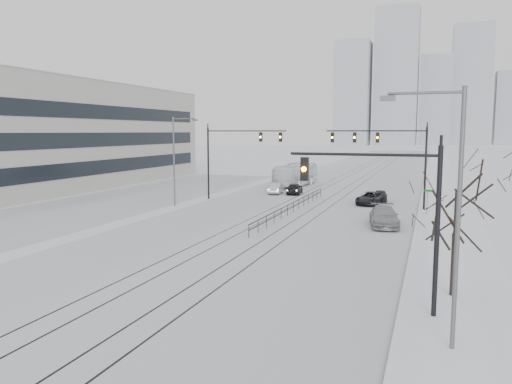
# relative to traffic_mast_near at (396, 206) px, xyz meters

# --- Properties ---
(ground) EXTENTS (500.00, 500.00, 0.00)m
(ground) POSITION_rel_traffic_mast_near_xyz_m (-10.79, -6.00, -4.56)
(ground) COLOR silver
(ground) RESTS_ON ground
(road) EXTENTS (22.00, 260.00, 0.02)m
(road) POSITION_rel_traffic_mast_near_xyz_m (-10.79, 54.00, -4.55)
(road) COLOR silver
(road) RESTS_ON ground
(sidewalk_east) EXTENTS (5.00, 260.00, 0.16)m
(sidewalk_east) POSITION_rel_traffic_mast_near_xyz_m (2.71, 54.00, -4.48)
(sidewalk_east) COLOR white
(sidewalk_east) RESTS_ON ground
(curb) EXTENTS (0.10, 260.00, 0.12)m
(curb) POSITION_rel_traffic_mast_near_xyz_m (0.26, 54.00, -4.50)
(curb) COLOR gray
(curb) RESTS_ON ground
(parking_strip) EXTENTS (14.00, 60.00, 0.03)m
(parking_strip) POSITION_rel_traffic_mast_near_xyz_m (-30.79, 29.00, -4.55)
(parking_strip) COLOR silver
(parking_strip) RESTS_ON ground
(tram_rails) EXTENTS (5.30, 180.00, 0.01)m
(tram_rails) POSITION_rel_traffic_mast_near_xyz_m (-10.79, 34.00, -4.54)
(tram_rails) COLOR black
(tram_rails) RESTS_ON ground
(office_building) EXTENTS (20.20, 62.20, 14.11)m
(office_building) POSITION_rel_traffic_mast_near_xyz_m (-48.76, 29.00, 2.50)
(office_building) COLOR #B3B2A9
(office_building) RESTS_ON ground
(skyline) EXTENTS (96.00, 48.00, 72.00)m
(skyline) POSITION_rel_traffic_mast_near_xyz_m (-5.77, 267.63, 26.08)
(skyline) COLOR #A0A6AF
(skyline) RESTS_ON ground
(traffic_mast_near) EXTENTS (6.10, 0.37, 7.00)m
(traffic_mast_near) POSITION_rel_traffic_mast_near_xyz_m (0.00, 0.00, 0.00)
(traffic_mast_near) COLOR black
(traffic_mast_near) RESTS_ON ground
(traffic_mast_ne) EXTENTS (9.60, 0.37, 8.00)m
(traffic_mast_ne) POSITION_rel_traffic_mast_near_xyz_m (-2.64, 29.00, 1.20)
(traffic_mast_ne) COLOR black
(traffic_mast_ne) RESTS_ON ground
(traffic_mast_nw) EXTENTS (9.10, 0.37, 8.00)m
(traffic_mast_nw) POSITION_rel_traffic_mast_near_xyz_m (-19.31, 30.00, 1.01)
(traffic_mast_nw) COLOR black
(traffic_mast_nw) RESTS_ON ground
(street_light_east) EXTENTS (2.73, 0.25, 9.00)m
(street_light_east) POSITION_rel_traffic_mast_near_xyz_m (1.91, -3.00, 0.65)
(street_light_east) COLOR #595B60
(street_light_east) RESTS_ON ground
(street_light_west) EXTENTS (2.73, 0.25, 9.00)m
(street_light_west) POSITION_rel_traffic_mast_near_xyz_m (-22.99, 24.00, 0.65)
(street_light_west) COLOR #595B60
(street_light_west) RESTS_ON ground
(bare_tree) EXTENTS (4.40, 4.40, 6.10)m
(bare_tree) POSITION_rel_traffic_mast_near_xyz_m (2.41, 3.00, -0.07)
(bare_tree) COLOR black
(bare_tree) RESTS_ON ground
(median_fence) EXTENTS (0.06, 24.00, 1.00)m
(median_fence) POSITION_rel_traffic_mast_near_xyz_m (-10.79, 24.00, -4.04)
(median_fence) COLOR black
(median_fence) RESTS_ON ground
(street_sign) EXTENTS (0.70, 0.06, 2.40)m
(street_sign) POSITION_rel_traffic_mast_near_xyz_m (1.01, 26.00, -2.96)
(street_sign) COLOR #595B60
(street_sign) RESTS_ON ground
(sedan_sb_inner) EXTENTS (2.05, 4.15, 1.36)m
(sedan_sb_inner) POSITION_rel_traffic_mast_near_xyz_m (-14.26, 37.27, -3.88)
(sedan_sb_inner) COLOR black
(sedan_sb_inner) RESTS_ON ground
(sedan_sb_outer) EXTENTS (1.94, 4.21, 1.34)m
(sedan_sb_outer) POSITION_rel_traffic_mast_near_xyz_m (-16.54, 37.00, -3.89)
(sedan_sb_outer) COLOR silver
(sedan_sb_outer) RESTS_ON ground
(sedan_nb_front) EXTENTS (2.94, 5.02, 1.31)m
(sedan_nb_front) POSITION_rel_traffic_mast_near_xyz_m (-4.59, 31.55, -3.91)
(sedan_nb_front) COLOR black
(sedan_nb_front) RESTS_ON ground
(sedan_nb_right) EXTENTS (2.99, 5.64, 1.56)m
(sedan_nb_right) POSITION_rel_traffic_mast_near_xyz_m (-2.15, 19.78, -3.78)
(sedan_nb_right) COLOR gray
(sedan_nb_right) RESTS_ON ground
(sedan_nb_far) EXTENTS (1.77, 3.80, 1.26)m
(sedan_nb_far) POSITION_rel_traffic_mast_near_xyz_m (-3.85, 34.02, -3.93)
(sedan_nb_far) COLOR black
(sedan_nb_far) RESTS_ON ground
(box_truck) EXTENTS (3.67, 11.33, 3.10)m
(box_truck) POSITION_rel_traffic_mast_near_xyz_m (-16.47, 46.09, -3.01)
(box_truck) COLOR white
(box_truck) RESTS_ON ground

